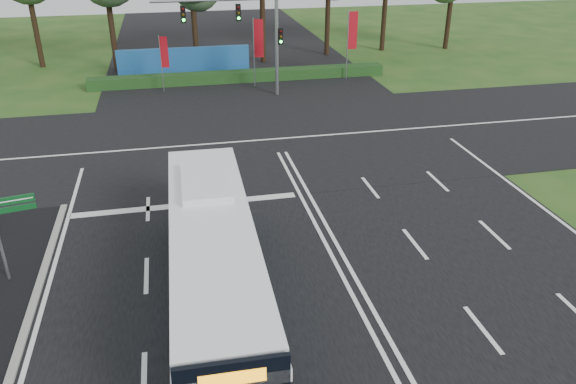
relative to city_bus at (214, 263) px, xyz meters
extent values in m
plane|color=#204818|center=(4.39, 2.29, -1.72)|extent=(120.00, 120.00, 0.00)
cube|color=black|center=(4.39, 2.29, -1.70)|extent=(20.00, 120.00, 0.04)
cube|color=black|center=(4.39, 14.29, -1.69)|extent=(120.00, 14.00, 0.05)
cube|color=gray|center=(-5.71, -0.71, -1.66)|extent=(0.25, 18.00, 0.12)
cube|color=#56AEC8|center=(0.00, 0.01, -0.66)|extent=(2.70, 11.91, 1.09)
cube|color=black|center=(0.00, 0.01, -1.15)|extent=(2.67, 11.85, 0.30)
cube|color=black|center=(0.00, 0.01, 0.33)|extent=(2.59, 11.73, 0.94)
cube|color=white|center=(0.00, 0.01, 0.92)|extent=(2.70, 11.91, 0.35)
cube|color=white|center=(0.00, 0.01, 1.27)|extent=(2.64, 11.44, 0.35)
cube|color=white|center=(0.05, 2.49, 1.57)|extent=(1.64, 3.00, 0.25)
cube|color=orange|center=(-0.11, -5.90, 1.07)|extent=(1.39, 0.09, 0.35)
cylinder|color=black|center=(-1.09, 3.40, -1.20)|extent=(0.30, 1.03, 1.03)
cylinder|color=black|center=(1.22, 3.35, -1.20)|extent=(0.30, 1.03, 1.03)
cylinder|color=black|center=(1.09, -3.77, -1.20)|extent=(0.30, 1.03, 1.03)
cube|color=#0C451B|center=(-6.13, 3.17, 1.21)|extent=(1.32, 0.32, 0.27)
cube|color=#0C451B|center=(-6.13, 3.17, 0.90)|extent=(1.32, 0.32, 0.20)
cube|color=white|center=(-6.13, 3.13, 1.21)|extent=(1.22, 0.25, 0.04)
cylinder|color=gray|center=(-1.28, 25.17, 0.25)|extent=(0.06, 0.06, 3.94)
cube|color=#9F0D17|center=(-1.00, 25.09, 1.08)|extent=(0.52, 0.18, 2.10)
cylinder|color=gray|center=(5.19, 25.06, 0.73)|extent=(0.08, 0.08, 4.90)
cube|color=#9F0D17|center=(5.54, 24.99, 1.77)|extent=(0.65, 0.17, 2.61)
cylinder|color=gray|center=(12.33, 25.87, 0.82)|extent=(0.08, 0.08, 5.06)
cube|color=#9F0D17|center=(12.70, 25.87, 1.89)|extent=(0.68, 0.04, 2.70)
cylinder|color=gray|center=(6.39, 22.79, 1.78)|extent=(0.24, 0.24, 7.00)
cylinder|color=gray|center=(2.39, 22.79, 4.68)|extent=(8.00, 0.16, 0.16)
cube|color=black|center=(3.89, 22.79, 3.88)|extent=(0.32, 0.28, 1.05)
cube|color=black|center=(0.39, 22.79, 3.88)|extent=(0.32, 0.28, 1.05)
cube|color=black|center=(6.64, 22.79, 2.28)|extent=(0.32, 0.28, 1.05)
cube|color=#163814|center=(4.39, 26.79, -1.32)|extent=(22.00, 1.20, 0.80)
cube|color=#1B5293|center=(0.39, 29.29, -0.62)|extent=(10.00, 0.30, 2.20)
cylinder|color=black|center=(-10.95, 34.78, 2.40)|extent=(0.44, 0.44, 8.22)
cylinder|color=black|center=(-4.85, 32.09, 2.46)|extent=(0.44, 0.44, 8.35)
cylinder|color=black|center=(1.51, 31.98, 1.90)|extent=(0.44, 0.44, 7.22)
cylinder|color=black|center=(7.10, 32.53, 2.73)|extent=(0.44, 0.44, 8.90)
cylinder|color=black|center=(13.11, 34.15, 2.13)|extent=(0.44, 0.44, 7.69)
cylinder|color=black|center=(18.65, 35.01, 2.75)|extent=(0.44, 0.44, 8.94)
cylinder|color=black|center=(24.72, 34.46, 1.73)|extent=(0.44, 0.44, 6.89)
camera|label=1|loc=(-0.78, -14.44, 9.45)|focal=35.00mm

